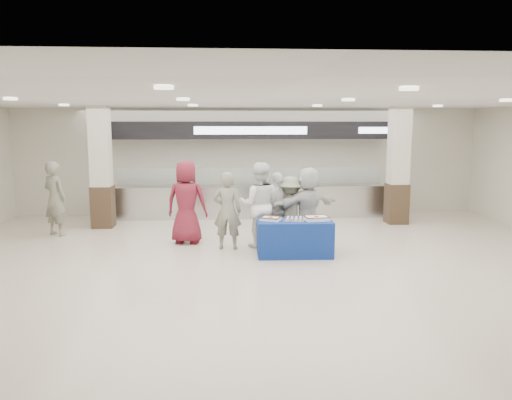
{
  "coord_description": "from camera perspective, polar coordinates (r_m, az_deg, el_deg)",
  "views": [
    {
      "loc": [
        -0.81,
        -9.15,
        2.75
      ],
      "look_at": [
        -0.08,
        1.6,
        1.09
      ],
      "focal_mm": 35.0,
      "sensor_mm": 36.0,
      "label": 1
    }
  ],
  "objects": [
    {
      "name": "column_right",
      "position": [
        14.24,
        15.93,
        3.51
      ],
      "size": [
        0.55,
        0.55,
        3.2
      ],
      "color": "#332417",
      "rests_on": "ground"
    },
    {
      "name": "cupcake_tray",
      "position": [
        10.36,
        4.37,
        -2.19
      ],
      "size": [
        0.49,
        0.4,
        0.07
      ],
      "color": "#AEADB2",
      "rests_on": "display_table"
    },
    {
      "name": "soldier_a",
      "position": [
        10.92,
        -3.3,
        -1.23
      ],
      "size": [
        0.67,
        0.49,
        1.71
      ],
      "primitive_type": "imported",
      "rotation": [
        0.0,
        0.0,
        3.01
      ],
      "color": "slate",
      "rests_on": "ground"
    },
    {
      "name": "sheet_cake_right",
      "position": [
        10.47,
        6.92,
        -2.03
      ],
      "size": [
        0.52,
        0.43,
        0.1
      ],
      "color": "white",
      "rests_on": "display_table"
    },
    {
      "name": "display_table",
      "position": [
        10.49,
        4.43,
        -4.34
      ],
      "size": [
        1.57,
        0.82,
        0.75
      ],
      "primitive_type": "cube",
      "rotation": [
        0.0,
        0.0,
        -0.03
      ],
      "color": "navy",
      "rests_on": "ground"
    },
    {
      "name": "soldier_b",
      "position": [
        11.31,
        3.97,
        -1.26
      ],
      "size": [
        1.02,
        0.59,
        1.57
      ],
      "primitive_type": "imported",
      "rotation": [
        0.0,
        0.0,
        3.13
      ],
      "color": "slate",
      "rests_on": "ground"
    },
    {
      "name": "civilian_maroon",
      "position": [
        11.54,
        -7.94,
        -0.24
      ],
      "size": [
        1.04,
        0.79,
        1.92
      ],
      "primitive_type": "imported",
      "rotation": [
        0.0,
        0.0,
        2.94
      ],
      "color": "maroon",
      "rests_on": "ground"
    },
    {
      "name": "serving_line",
      "position": [
        14.65,
        -0.66,
        2.52
      ],
      "size": [
        8.7,
        0.85,
        2.8
      ],
      "color": "silver",
      "rests_on": "ground"
    },
    {
      "name": "civilian_white",
      "position": [
        11.29,
        5.96,
        -0.74
      ],
      "size": [
        1.73,
        1.13,
        1.79
      ],
      "primitive_type": "imported",
      "rotation": [
        0.0,
        0.0,
        3.54
      ],
      "color": "silver",
      "rests_on": "ground"
    },
    {
      "name": "sheet_cake_left",
      "position": [
        10.38,
        1.69,
        -2.1
      ],
      "size": [
        0.48,
        0.44,
        0.09
      ],
      "color": "white",
      "rests_on": "display_table"
    },
    {
      "name": "chef_tall",
      "position": [
        11.12,
        0.38,
        -0.56
      ],
      "size": [
        1.0,
        0.82,
        1.9
      ],
      "primitive_type": "imported",
      "rotation": [
        0.0,
        0.0,
        3.03
      ],
      "color": "white",
      "rests_on": "ground"
    },
    {
      "name": "ground",
      "position": [
        9.59,
        1.16,
        -7.91
      ],
      "size": [
        14.0,
        14.0,
        0.0
      ],
      "primitive_type": "plane",
      "color": "beige",
      "rests_on": "ground"
    },
    {
      "name": "soldier_bg",
      "position": [
        13.19,
        -21.98,
        0.16
      ],
      "size": [
        0.8,
        0.73,
        1.84
      ],
      "primitive_type": "imported",
      "rotation": [
        0.0,
        0.0,
        2.6
      ],
      "color": "slate",
      "rests_on": "ground"
    },
    {
      "name": "chef_short",
      "position": [
        11.35,
        2.54,
        -0.98
      ],
      "size": [
        1.05,
        0.72,
        1.66
      ],
      "primitive_type": "imported",
      "rotation": [
        0.0,
        0.0,
        3.5
      ],
      "color": "white",
      "rests_on": "ground"
    },
    {
      "name": "column_left",
      "position": [
        13.78,
        -17.26,
        3.29
      ],
      "size": [
        0.55,
        0.55,
        3.2
      ],
      "color": "#332417",
      "rests_on": "ground"
    }
  ]
}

